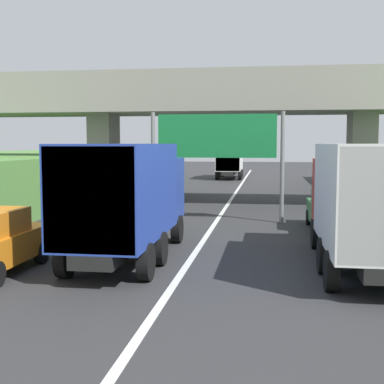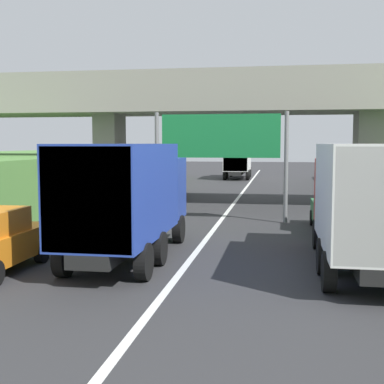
{
  "view_description": "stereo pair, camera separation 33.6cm",
  "coord_description": "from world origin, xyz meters",
  "px_view_note": "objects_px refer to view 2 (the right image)",
  "views": [
    {
      "loc": [
        2.26,
        1.7,
        3.45
      ],
      "look_at": [
        0.0,
        17.01,
        2.0
      ],
      "focal_mm": 48.56,
      "sensor_mm": 36.0,
      "label": 1
    },
    {
      "loc": [
        2.59,
        1.75,
        3.45
      ],
      "look_at": [
        0.0,
        17.01,
        2.0
      ],
      "focal_mm": 48.56,
      "sensor_mm": 36.0,
      "label": 2
    }
  ],
  "objects_px": {
    "truck_silver": "(238,159)",
    "truck_red": "(363,200)",
    "truck_blue": "(128,195)",
    "overhead_highway_sign": "(220,142)",
    "truck_black": "(154,168)",
    "car_green": "(336,209)"
  },
  "relations": [
    {
      "from": "truck_silver",
      "to": "truck_red",
      "type": "xyz_separation_m",
      "value": [
        6.29,
        -36.67,
        0.0
      ]
    },
    {
      "from": "truck_red",
      "to": "truck_blue",
      "type": "height_order",
      "value": "same"
    },
    {
      "from": "truck_silver",
      "to": "overhead_highway_sign",
      "type": "bearing_deg",
      "value": -87.03
    },
    {
      "from": "overhead_highway_sign",
      "to": "truck_black",
      "type": "relative_size",
      "value": 0.81
    },
    {
      "from": "truck_blue",
      "to": "car_green",
      "type": "xyz_separation_m",
      "value": [
        6.64,
        6.23,
        -1.08
      ]
    },
    {
      "from": "truck_blue",
      "to": "truck_black",
      "type": "bearing_deg",
      "value": 101.25
    },
    {
      "from": "truck_blue",
      "to": "truck_black",
      "type": "xyz_separation_m",
      "value": [
        -3.32,
        16.66,
        0.0
      ]
    },
    {
      "from": "truck_silver",
      "to": "truck_black",
      "type": "relative_size",
      "value": 1.0
    },
    {
      "from": "overhead_highway_sign",
      "to": "truck_red",
      "type": "xyz_separation_m",
      "value": [
        4.82,
        -8.21,
        -1.57
      ]
    },
    {
      "from": "truck_silver",
      "to": "truck_blue",
      "type": "relative_size",
      "value": 1.0
    },
    {
      "from": "truck_blue",
      "to": "truck_black",
      "type": "height_order",
      "value": "same"
    },
    {
      "from": "overhead_highway_sign",
      "to": "truck_red",
      "type": "distance_m",
      "value": 9.65
    },
    {
      "from": "truck_red",
      "to": "car_green",
      "type": "height_order",
      "value": "truck_red"
    },
    {
      "from": "truck_silver",
      "to": "car_green",
      "type": "relative_size",
      "value": 1.78
    },
    {
      "from": "truck_red",
      "to": "truck_black",
      "type": "bearing_deg",
      "value": 120.47
    },
    {
      "from": "car_green",
      "to": "truck_red",
      "type": "bearing_deg",
      "value": -89.93
    },
    {
      "from": "truck_blue",
      "to": "truck_red",
      "type": "bearing_deg",
      "value": -2.36
    },
    {
      "from": "overhead_highway_sign",
      "to": "truck_blue",
      "type": "distance_m",
      "value": 8.29
    },
    {
      "from": "overhead_highway_sign",
      "to": "car_green",
      "type": "xyz_separation_m",
      "value": [
        4.81,
        -1.71,
        -2.65
      ]
    },
    {
      "from": "truck_blue",
      "to": "car_green",
      "type": "relative_size",
      "value": 1.78
    },
    {
      "from": "truck_silver",
      "to": "truck_blue",
      "type": "bearing_deg",
      "value": -90.56
    },
    {
      "from": "car_green",
      "to": "truck_silver",
      "type": "bearing_deg",
      "value": 101.77
    }
  ]
}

